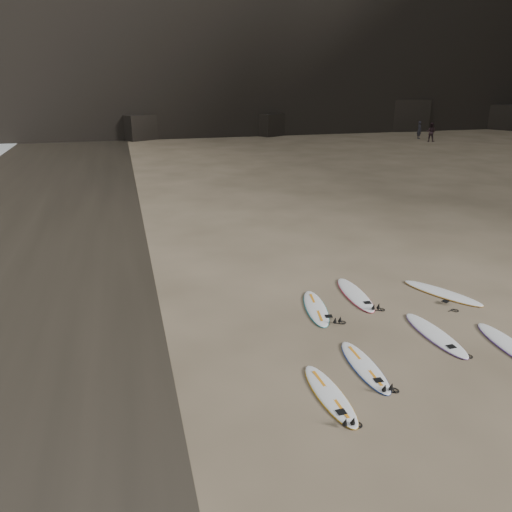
{
  "coord_description": "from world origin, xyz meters",
  "views": [
    {
      "loc": [
        -7.67,
        -9.33,
        6.31
      ],
      "look_at": [
        -4.27,
        3.42,
        1.5
      ],
      "focal_mm": 35.0,
      "sensor_mm": 36.0,
      "label": 1
    }
  ],
  "objects_px": {
    "surfboard_7": "(442,293)",
    "surfboard_0": "(330,394)",
    "surfboard_5": "(316,308)",
    "surfboard_6": "(355,294)",
    "surfboard_2": "(435,334)",
    "surfboard_1": "(364,366)",
    "surfboard_3": "(510,346)",
    "person_b": "(431,132)",
    "person_a": "(419,130)"
  },
  "relations": [
    {
      "from": "surfboard_0",
      "to": "surfboard_3",
      "type": "bearing_deg",
      "value": 5.43
    },
    {
      "from": "surfboard_2",
      "to": "surfboard_7",
      "type": "bearing_deg",
      "value": 50.53
    },
    {
      "from": "surfboard_3",
      "to": "surfboard_5",
      "type": "relative_size",
      "value": 1.03
    },
    {
      "from": "surfboard_5",
      "to": "person_b",
      "type": "relative_size",
      "value": 1.28
    },
    {
      "from": "surfboard_7",
      "to": "person_b",
      "type": "xyz_separation_m",
      "value": [
        20.83,
        32.61,
        0.88
      ]
    },
    {
      "from": "surfboard_2",
      "to": "person_b",
      "type": "height_order",
      "value": "person_b"
    },
    {
      "from": "surfboard_1",
      "to": "surfboard_3",
      "type": "relative_size",
      "value": 0.93
    },
    {
      "from": "surfboard_0",
      "to": "surfboard_6",
      "type": "xyz_separation_m",
      "value": [
        2.72,
        4.48,
        0.0
      ]
    },
    {
      "from": "surfboard_2",
      "to": "surfboard_1",
      "type": "bearing_deg",
      "value": -161.82
    },
    {
      "from": "surfboard_2",
      "to": "surfboard_6",
      "type": "relative_size",
      "value": 0.98
    },
    {
      "from": "surfboard_1",
      "to": "surfboard_0",
      "type": "bearing_deg",
      "value": -145.39
    },
    {
      "from": "surfboard_5",
      "to": "person_b",
      "type": "xyz_separation_m",
      "value": [
        24.94,
        32.59,
        0.88
      ]
    },
    {
      "from": "surfboard_3",
      "to": "surfboard_7",
      "type": "distance_m",
      "value": 3.21
    },
    {
      "from": "surfboard_1",
      "to": "surfboard_3",
      "type": "xyz_separation_m",
      "value": [
        3.88,
        -0.1,
        0.0
      ]
    },
    {
      "from": "surfboard_5",
      "to": "person_a",
      "type": "relative_size",
      "value": 1.33
    },
    {
      "from": "surfboard_1",
      "to": "surfboard_5",
      "type": "relative_size",
      "value": 0.96
    },
    {
      "from": "surfboard_2",
      "to": "surfboard_6",
      "type": "distance_m",
      "value": 2.95
    },
    {
      "from": "surfboard_6",
      "to": "surfboard_7",
      "type": "xyz_separation_m",
      "value": [
        2.62,
        -0.59,
        0.0
      ]
    },
    {
      "from": "surfboard_3",
      "to": "surfboard_6",
      "type": "xyz_separation_m",
      "value": [
        -2.35,
        3.79,
        0.0
      ]
    },
    {
      "from": "surfboard_6",
      "to": "person_b",
      "type": "relative_size",
      "value": 1.37
    },
    {
      "from": "surfboard_3",
      "to": "person_a",
      "type": "relative_size",
      "value": 1.38
    },
    {
      "from": "surfboard_2",
      "to": "surfboard_5",
      "type": "xyz_separation_m",
      "value": [
        -2.39,
        2.25,
        -0.0
      ]
    },
    {
      "from": "surfboard_0",
      "to": "person_b",
      "type": "height_order",
      "value": "person_b"
    },
    {
      "from": "surfboard_0",
      "to": "surfboard_7",
      "type": "distance_m",
      "value": 6.61
    },
    {
      "from": "surfboard_5",
      "to": "surfboard_6",
      "type": "bearing_deg",
      "value": 31.42
    },
    {
      "from": "surfboard_0",
      "to": "surfboard_6",
      "type": "bearing_deg",
      "value": 56.39
    },
    {
      "from": "surfboard_1",
      "to": "surfboard_2",
      "type": "relative_size",
      "value": 0.92
    },
    {
      "from": "surfboard_1",
      "to": "surfboard_7",
      "type": "xyz_separation_m",
      "value": [
        4.15,
        3.1,
        0.01
      ]
    },
    {
      "from": "surfboard_3",
      "to": "surfboard_5",
      "type": "bearing_deg",
      "value": 142.99
    },
    {
      "from": "person_b",
      "to": "surfboard_7",
      "type": "bearing_deg",
      "value": 99.97
    },
    {
      "from": "surfboard_3",
      "to": "person_b",
      "type": "height_order",
      "value": "person_b"
    },
    {
      "from": "surfboard_6",
      "to": "surfboard_7",
      "type": "distance_m",
      "value": 2.68
    },
    {
      "from": "surfboard_2",
      "to": "surfboard_7",
      "type": "height_order",
      "value": "surfboard_7"
    },
    {
      "from": "surfboard_0",
      "to": "surfboard_3",
      "type": "height_order",
      "value": "surfboard_3"
    },
    {
      "from": "surfboard_1",
      "to": "person_a",
      "type": "distance_m",
      "value": 45.77
    },
    {
      "from": "surfboard_6",
      "to": "person_b",
      "type": "distance_m",
      "value": 39.7
    },
    {
      "from": "surfboard_0",
      "to": "surfboard_2",
      "type": "bearing_deg",
      "value": 22.44
    },
    {
      "from": "surfboard_0",
      "to": "surfboard_3",
      "type": "relative_size",
      "value": 0.94
    },
    {
      "from": "surfboard_5",
      "to": "surfboard_6",
      "type": "height_order",
      "value": "surfboard_6"
    },
    {
      "from": "surfboard_1",
      "to": "surfboard_7",
      "type": "relative_size",
      "value": 0.89
    },
    {
      "from": "surfboard_7",
      "to": "surfboard_0",
      "type": "bearing_deg",
      "value": -171.21
    },
    {
      "from": "surfboard_2",
      "to": "person_b",
      "type": "bearing_deg",
      "value": 55.33
    },
    {
      "from": "surfboard_0",
      "to": "surfboard_2",
      "type": "xyz_separation_m",
      "value": [
        3.62,
        1.67,
        0.0
      ]
    },
    {
      "from": "surfboard_0",
      "to": "surfboard_6",
      "type": "relative_size",
      "value": 0.9
    },
    {
      "from": "person_a",
      "to": "surfboard_5",
      "type": "bearing_deg",
      "value": 150.03
    },
    {
      "from": "surfboard_7",
      "to": "person_b",
      "type": "height_order",
      "value": "person_b"
    },
    {
      "from": "surfboard_6",
      "to": "person_b",
      "type": "xyz_separation_m",
      "value": [
        23.45,
        32.02,
        0.88
      ]
    },
    {
      "from": "surfboard_3",
      "to": "person_b",
      "type": "relative_size",
      "value": 1.32
    },
    {
      "from": "surfboard_5",
      "to": "person_b",
      "type": "distance_m",
      "value": 41.05
    },
    {
      "from": "surfboard_3",
      "to": "surfboard_7",
      "type": "relative_size",
      "value": 0.95
    }
  ]
}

